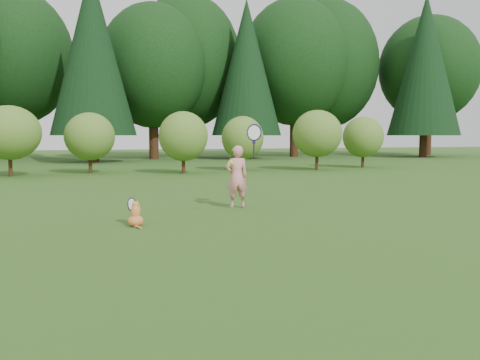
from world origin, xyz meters
name	(u,v)px	position (x,y,z in m)	size (l,w,h in m)	color
ground	(243,227)	(0.00, 0.00, 0.00)	(100.00, 100.00, 0.00)	#205518
shrub_row	(139,138)	(0.00, 13.00, 1.40)	(28.00, 3.00, 2.80)	#597223
woodland_backdrop	(115,28)	(0.00, 23.00, 7.50)	(48.00, 10.00, 15.00)	black
child	(237,175)	(0.61, 2.25, 0.67)	(0.74, 0.47, 1.92)	pink
cat	(135,213)	(-1.67, 0.61, 0.22)	(0.36, 0.60, 0.59)	#C37625
tennis_ball	(232,163)	(0.21, 1.32, 0.97)	(0.08, 0.08, 0.08)	#D0D218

